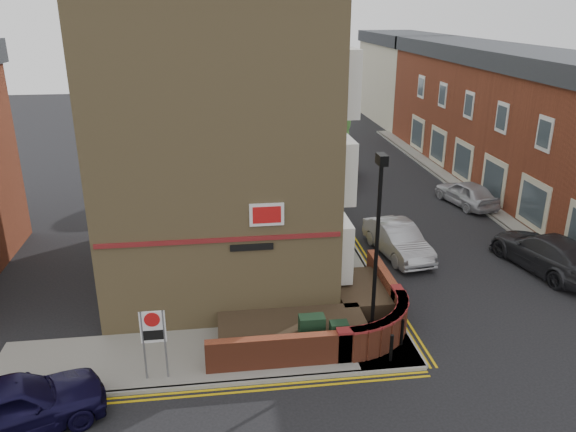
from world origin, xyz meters
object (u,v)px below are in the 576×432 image
Objects in this scene: navy_hatchback at (10,407)px; utility_cabinet_large at (312,333)px; lamppost at (376,255)px; zone_sign at (153,332)px; silver_car_near at (398,240)px.

utility_cabinet_large is at bearing -95.88° from navy_hatchback.
lamppost reaches higher than navy_hatchback.
lamppost is 3.24m from utility_cabinet_large.
navy_hatchback is at bearing -154.58° from zone_sign.
silver_car_near is (3.12, 6.95, -2.63)m from lamppost.
zone_sign reaches higher than utility_cabinet_large.
silver_car_near is at bearing 65.82° from lamppost.
lamppost is at bearing -99.44° from navy_hatchback.
utility_cabinet_large is at bearing 176.99° from lamppost.
utility_cabinet_large is at bearing 9.69° from zone_sign.
lamppost reaches higher than zone_sign.
lamppost is at bearing 6.07° from zone_sign.
navy_hatchback is at bearing -153.43° from silver_car_near.
zone_sign is 12.40m from silver_car_near.
lamppost is at bearing -3.01° from utility_cabinet_large.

